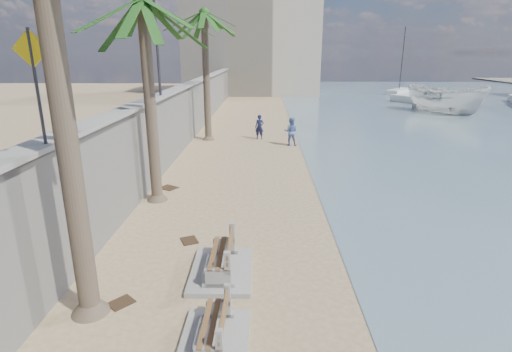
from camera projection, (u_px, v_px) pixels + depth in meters
name	position (u px, v px, depth m)	size (l,w,h in m)	color
ground_plane	(273.00, 331.00, 8.28)	(140.00, 140.00, 0.00)	tan
seawall	(191.00, 111.00, 26.97)	(0.45, 70.00, 3.50)	gray
wall_cap	(189.00, 84.00, 26.43)	(0.80, 70.00, 0.12)	gray
end_building	(252.00, 42.00, 55.92)	(18.00, 12.00, 14.00)	#B7AA93
bench_near	(214.00, 329.00, 7.79)	(1.36, 1.98, 0.82)	gray
bench_far	(221.00, 259.00, 10.33)	(1.59, 2.31, 0.96)	gray
palm_mid	(142.00, 4.00, 13.53)	(5.00, 5.00, 8.11)	brown
palm_back	(204.00, 15.00, 24.24)	(5.00, 5.00, 8.77)	brown
pedestrian_sign	(34.00, 71.00, 8.28)	(0.78, 0.07, 2.40)	#2D2D33
streetlight	(156.00, 27.00, 17.88)	(0.28, 0.28, 5.12)	#2D2D33
person_a	(259.00, 125.00, 26.44)	(0.67, 0.45, 1.86)	#141737
person_b	(291.00, 130.00, 24.63)	(0.92, 0.72, 1.91)	#4C649E
boat_cruiser	(446.00, 98.00, 38.02)	(3.09, 3.18, 3.64)	silver
yacht_far	(423.00, 101.00, 45.06)	(7.42, 2.08, 1.50)	silver
sailboat_west	(399.00, 91.00, 57.00)	(5.07, 6.11, 9.05)	silver
debris_b	(121.00, 303.00, 9.18)	(0.53, 0.43, 0.03)	#382616
debris_c	(169.00, 188.00, 17.02)	(0.71, 0.57, 0.03)	#382616
debris_d	(189.00, 240.00, 12.23)	(0.57, 0.46, 0.03)	#382616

